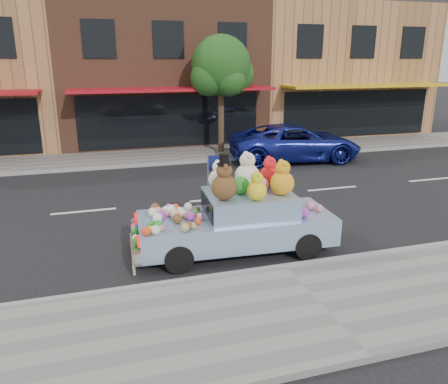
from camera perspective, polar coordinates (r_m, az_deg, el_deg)
name	(u,v)px	position (r m, az deg, el deg)	size (l,w,h in m)	color
ground	(218,199)	(13.59, -0.78, -0.94)	(120.00, 120.00, 0.00)	black
near_sidewalk	(320,306)	(8.05, 12.46, -14.28)	(60.00, 3.00, 0.12)	gray
far_sidewalk	(178,155)	(19.70, -6.00, 4.82)	(60.00, 3.00, 0.12)	gray
near_kerb	(285,268)	(9.21, 7.92, -9.76)	(60.00, 0.12, 0.13)	gray
far_kerb	(185,162)	(18.26, -5.11, 3.89)	(60.00, 0.12, 0.13)	gray
storefront_mid	(157,69)	(24.67, -8.78, 15.55)	(10.00, 9.80, 7.30)	brown
storefront_right	(323,68)	(27.92, 12.78, 15.49)	(10.00, 9.80, 7.30)	#AC7248
street_tree	(221,71)	(19.79, -0.38, 15.57)	(3.00, 2.70, 5.22)	#38281C
car_blue	(295,143)	(18.91, 9.23, 6.38)	(2.56, 5.56, 1.54)	navy
art_car	(237,216)	(9.76, 1.73, -3.19)	(4.58, 2.01, 2.34)	black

